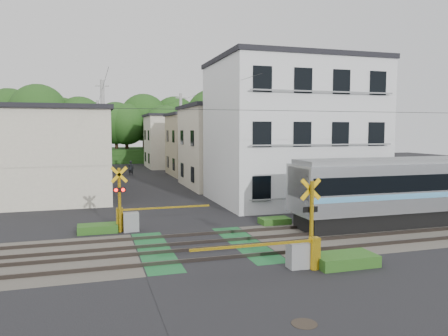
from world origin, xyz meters
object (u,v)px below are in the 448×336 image
object	(u,v)px
crossing_signal_near	(301,248)
pedestrian	(131,168)
crossing_signal_far	(129,216)
manhole_cover	(304,324)
apartment_block	(291,131)

from	to	relation	value
crossing_signal_near	pedestrian	world-z (taller)	crossing_signal_near
crossing_signal_far	manhole_cover	xyz separation A→B (m)	(3.27, -11.25, -0.70)
crossing_signal_near	pedestrian	size ratio (longest dim) A/B	3.07
crossing_signal_near	pedestrian	bearing A→B (deg)	94.95
pedestrian	crossing_signal_far	bearing A→B (deg)	102.17
crossing_signal_near	apartment_block	xyz separation A→B (m)	(5.91, 13.15, 3.94)
crossing_signal_near	crossing_signal_far	xyz separation A→B (m)	(-5.17, 7.31, 0.00)
crossing_signal_far	manhole_cover	size ratio (longest dim) A/B	7.36
apartment_block	manhole_cover	size ratio (longest dim) A/B	15.85
crossing_signal_far	manhole_cover	bearing A→B (deg)	-73.80
crossing_signal_near	manhole_cover	xyz separation A→B (m)	(-1.90, -3.94, -0.70)
crossing_signal_near	apartment_block	world-z (taller)	apartment_block
crossing_signal_near	pedestrian	distance (m)	33.14
pedestrian	manhole_cover	bearing A→B (deg)	108.79
pedestrian	manhole_cover	xyz separation A→B (m)	(0.96, -36.96, -0.76)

